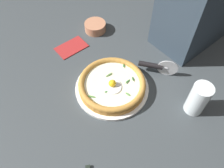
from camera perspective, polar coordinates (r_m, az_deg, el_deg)
The scene contains 7 objects.
ground_plane at distance 0.91m, azimuth -1.21°, elevation -3.78°, with size 2.40×2.40×0.03m, color #363C40.
pizza_plate at distance 0.92m, azimuth 0.00°, elevation -0.96°, with size 0.30×0.30×0.01m, color white.
pizza at distance 0.89m, azimuth 0.00°, elevation -0.04°, with size 0.27×0.27×0.05m.
side_bowl at distance 1.15m, azimuth -4.27°, elevation 14.27°, with size 0.10×0.10×0.04m, color #B47655.
pizza_cutter at distance 0.96m, azimuth 11.07°, elevation 4.48°, with size 0.13×0.11×0.09m.
drinking_glass at distance 0.88m, azimuth 20.79°, elevation -3.90°, with size 0.07×0.07×0.14m.
folded_napkin at distance 1.09m, azimuth -10.27°, elevation 9.20°, with size 0.14×0.09×0.01m, color maroon.
Camera 1 is at (-0.40, 0.28, 0.76)m, focal length 36.07 mm.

